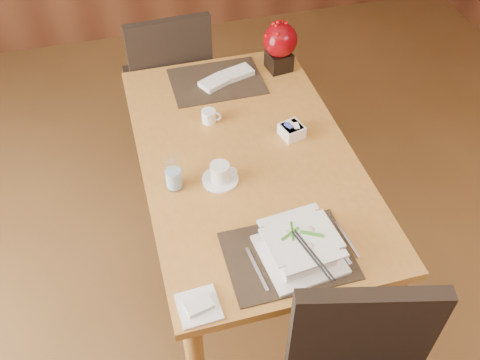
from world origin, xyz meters
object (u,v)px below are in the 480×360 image
object	(u,v)px
water_glass	(173,172)
far_chair	(170,79)
dining_table	(247,171)
bread_plate	(199,307)
berry_decor	(280,44)
soup_setting	(300,247)
sugar_caddy	(292,131)
creamer_jug	(209,116)
coffee_cup	(220,174)

from	to	relation	value
water_glass	far_chair	world-z (taller)	far_chair
dining_table	bread_plate	xyz separation A→B (m)	(-0.36, -0.67, 0.10)
water_glass	berry_decor	world-z (taller)	berry_decor
soup_setting	far_chair	xyz separation A→B (m)	(-0.23, 1.47, -0.25)
sugar_caddy	water_glass	bearing A→B (deg)	-162.95
soup_setting	creamer_jug	world-z (taller)	soup_setting
dining_table	sugar_caddy	size ratio (longest dim) A/B	16.11
water_glass	bread_plate	bearing A→B (deg)	-92.33
dining_table	creamer_jug	world-z (taller)	creamer_jug
coffee_cup	berry_decor	xyz separation A→B (m)	(0.48, 0.70, 0.11)
dining_table	berry_decor	bearing A→B (deg)	60.16
creamer_jug	bread_plate	size ratio (longest dim) A/B	0.60
berry_decor	bread_plate	bearing A→B (deg)	-118.82
dining_table	far_chair	world-z (taller)	far_chair
berry_decor	far_chair	distance (m)	0.71
soup_setting	coffee_cup	distance (m)	0.48
soup_setting	coffee_cup	world-z (taller)	soup_setting
dining_table	sugar_caddy	bearing A→B (deg)	16.82
dining_table	bread_plate	world-z (taller)	bread_plate
creamer_jug	sugar_caddy	size ratio (longest dim) A/B	0.89
sugar_caddy	coffee_cup	bearing A→B (deg)	-153.44
sugar_caddy	far_chair	size ratio (longest dim) A/B	0.09
coffee_cup	sugar_caddy	distance (m)	0.42
sugar_caddy	berry_decor	size ratio (longest dim) A/B	0.37
coffee_cup	water_glass	size ratio (longest dim) A/B	0.91
soup_setting	berry_decor	xyz separation A→B (m)	(0.29, 1.14, 0.09)
creamer_jug	dining_table	bearing A→B (deg)	-43.97
dining_table	creamer_jug	distance (m)	0.31
soup_setting	berry_decor	world-z (taller)	berry_decor
coffee_cup	far_chair	xyz separation A→B (m)	(-0.05, 1.03, -0.23)
soup_setting	berry_decor	bearing A→B (deg)	69.64
bread_plate	far_chair	distance (m)	1.60
sugar_caddy	far_chair	xyz separation A→B (m)	(-0.42, 0.84, -0.22)
dining_table	coffee_cup	distance (m)	0.23
far_chair	berry_decor	bearing A→B (deg)	145.23
sugar_caddy	berry_decor	world-z (taller)	berry_decor
bread_plate	berry_decor	bearing A→B (deg)	61.18
far_chair	creamer_jug	bearing A→B (deg)	95.17
far_chair	water_glass	bearing A→B (deg)	79.74
creamer_jug	berry_decor	xyz separation A→B (m)	(0.44, 0.32, 0.11)
berry_decor	far_chair	xyz separation A→B (m)	(-0.52, 0.33, -0.34)
dining_table	creamer_jug	xyz separation A→B (m)	(-0.11, 0.26, 0.13)
soup_setting	far_chair	bearing A→B (deg)	93.04
creamer_jug	berry_decor	bearing A→B (deg)	59.76
water_glass	coffee_cup	bearing A→B (deg)	-4.53
soup_setting	sugar_caddy	size ratio (longest dim) A/B	3.21
berry_decor	creamer_jug	bearing A→B (deg)	-144.05
dining_table	berry_decor	xyz separation A→B (m)	(0.33, 0.58, 0.24)
dining_table	water_glass	size ratio (longest dim) A/B	9.11
berry_decor	far_chair	bearing A→B (deg)	147.69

